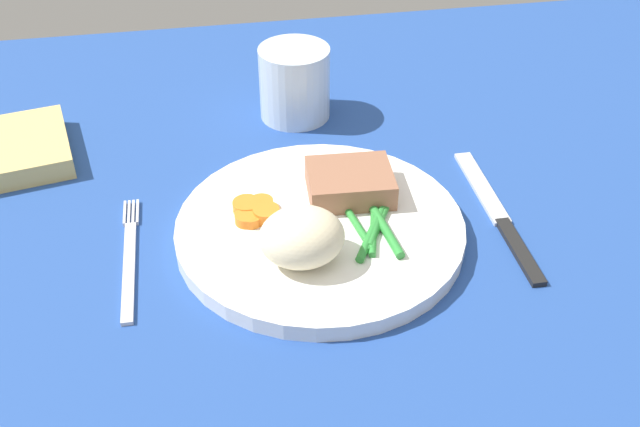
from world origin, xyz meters
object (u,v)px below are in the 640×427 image
(dinner_plate, at_px, (320,229))
(knife, at_px, (499,216))
(meat_portion, at_px, (349,181))
(water_glass, at_px, (291,87))
(fork, at_px, (130,257))
(napkin, at_px, (4,152))

(dinner_plate, relative_size, knife, 1.28)
(meat_portion, distance_m, water_glass, 0.18)
(meat_portion, distance_m, fork, 0.21)
(dinner_plate, distance_m, fork, 0.17)
(water_glass, bearing_deg, meat_portion, -80.66)
(knife, bearing_deg, meat_portion, 161.77)
(knife, height_order, water_glass, water_glass)
(dinner_plate, height_order, knife, dinner_plate)
(fork, height_order, knife, knife)
(knife, bearing_deg, dinner_plate, 178.87)
(dinner_plate, height_order, napkin, napkin)
(dinner_plate, distance_m, meat_portion, 0.06)
(napkin, bearing_deg, water_glass, 7.73)
(fork, bearing_deg, knife, 2.77)
(meat_portion, xyz_separation_m, napkin, (-0.34, 0.14, -0.02))
(water_glass, bearing_deg, napkin, -172.27)
(fork, bearing_deg, napkin, 128.66)
(knife, xyz_separation_m, napkin, (-0.47, 0.18, 0.01))
(dinner_plate, distance_m, napkin, 0.35)
(dinner_plate, relative_size, napkin, 2.02)
(water_glass, relative_size, napkin, 0.63)
(meat_portion, bearing_deg, knife, -18.04)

